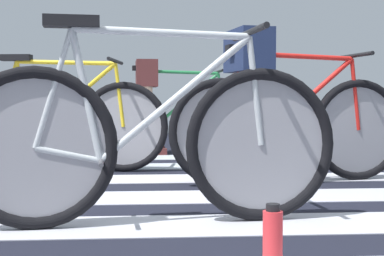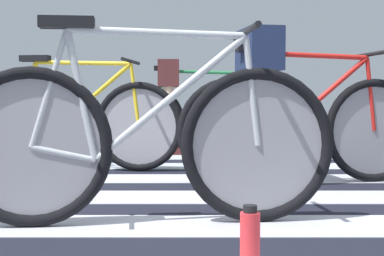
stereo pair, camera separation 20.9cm
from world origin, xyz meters
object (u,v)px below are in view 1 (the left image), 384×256
(bicycle_4_of_4, at_px, (176,118))
(cyclist_4_of_4, at_px, (147,93))
(bicycle_1_of_4, at_px, (151,140))
(water_bottle, at_px, (273,240))
(cyclist_2_of_4, at_px, (249,85))
(bicycle_2_of_4, at_px, (291,127))
(bicycle_3_of_4, at_px, (60,123))

(bicycle_4_of_4, height_order, cyclist_4_of_4, cyclist_4_of_4)
(bicycle_4_of_4, bearing_deg, bicycle_1_of_4, -97.61)
(bicycle_1_of_4, xyz_separation_m, water_bottle, (0.39, -0.73, -0.28))
(cyclist_2_of_4, distance_m, cyclist_4_of_4, 2.32)
(bicycle_1_of_4, bearing_deg, bicycle_2_of_4, 46.15)
(bicycle_4_of_4, xyz_separation_m, cyclist_4_of_4, (-0.31, -0.02, 0.26))
(cyclist_2_of_4, xyz_separation_m, cyclist_4_of_4, (-0.69, 2.22, -0.03))
(bicycle_4_of_4, height_order, water_bottle, bicycle_4_of_4)
(cyclist_2_of_4, distance_m, bicycle_4_of_4, 2.28)
(bicycle_4_of_4, xyz_separation_m, water_bottle, (0.12, -4.14, -0.28))
(bicycle_3_of_4, height_order, water_bottle, bicycle_3_of_4)
(bicycle_1_of_4, distance_m, water_bottle, 0.87)
(bicycle_3_of_4, bearing_deg, cyclist_4_of_4, 71.67)
(cyclist_2_of_4, distance_m, water_bottle, 2.01)
(bicycle_2_of_4, bearing_deg, cyclist_4_of_4, 104.48)
(cyclist_2_of_4, bearing_deg, bicycle_3_of_4, 139.13)
(cyclist_2_of_4, height_order, cyclist_4_of_4, cyclist_2_of_4)
(bicycle_1_of_4, xyz_separation_m, bicycle_2_of_4, (0.96, 1.24, 0.00))
(bicycle_2_of_4, relative_size, cyclist_2_of_4, 1.66)
(bicycle_1_of_4, bearing_deg, cyclist_4_of_4, 84.61)
(water_bottle, bearing_deg, bicycle_1_of_4, 118.43)
(cyclist_2_of_4, height_order, water_bottle, cyclist_2_of_4)
(cyclist_2_of_4, xyz_separation_m, bicycle_4_of_4, (-0.38, 2.23, -0.29))
(bicycle_1_of_4, bearing_deg, cyclist_2_of_4, 54.98)
(bicycle_1_of_4, relative_size, cyclist_4_of_4, 1.75)
(bicycle_3_of_4, height_order, cyclist_4_of_4, cyclist_4_of_4)
(bicycle_1_of_4, height_order, bicycle_2_of_4, same)
(bicycle_1_of_4, bearing_deg, bicycle_3_of_4, 103.98)
(bicycle_1_of_4, height_order, bicycle_4_of_4, same)
(bicycle_3_of_4, distance_m, bicycle_4_of_4, 1.73)
(bicycle_3_of_4, distance_m, cyclist_4_of_4, 1.58)
(bicycle_2_of_4, xyz_separation_m, bicycle_4_of_4, (-0.69, 2.18, 0.00))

